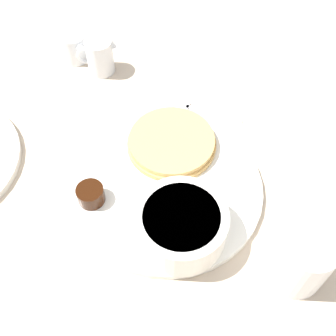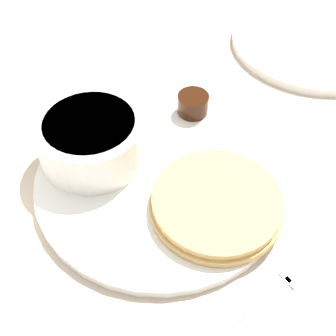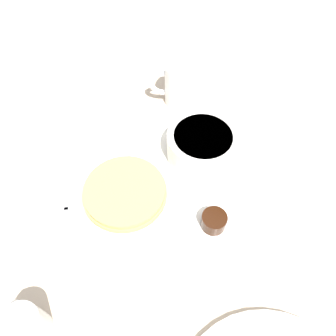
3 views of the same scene
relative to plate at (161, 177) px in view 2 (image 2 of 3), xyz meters
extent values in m
plane|color=#C6B299|center=(0.00, 0.00, -0.01)|extent=(4.00, 4.00, 0.00)
cylinder|color=white|center=(0.00, 0.00, 0.00)|extent=(0.29, 0.29, 0.01)
cylinder|color=tan|center=(-0.07, 0.04, 0.01)|extent=(0.14, 0.14, 0.01)
cylinder|color=tan|center=(-0.07, 0.04, 0.02)|extent=(0.14, 0.14, 0.01)
cylinder|color=white|center=(0.08, -0.02, 0.03)|extent=(0.12, 0.12, 0.05)
cylinder|color=white|center=(0.08, -0.02, 0.06)|extent=(0.10, 0.10, 0.01)
cylinder|color=black|center=(-0.02, -0.11, 0.02)|extent=(0.04, 0.04, 0.03)
cylinder|color=white|center=(0.11, -0.04, 0.02)|extent=(0.04, 0.04, 0.03)
sphere|color=white|center=(0.11, -0.04, 0.04)|extent=(0.02, 0.02, 0.02)
cube|color=silver|center=(-0.11, 0.14, 0.00)|extent=(0.08, 0.07, 0.00)
cube|color=silver|center=(-0.15, 0.09, 0.00)|extent=(0.04, 0.04, 0.00)
cylinder|color=white|center=(-0.19, -0.31, 0.00)|extent=(0.26, 0.26, 0.01)
camera|label=1|loc=(0.31, -0.14, 0.53)|focal=45.00mm
camera|label=2|loc=(-0.05, 0.30, 0.37)|focal=45.00mm
camera|label=3|loc=(-0.25, -0.19, 0.48)|focal=35.00mm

